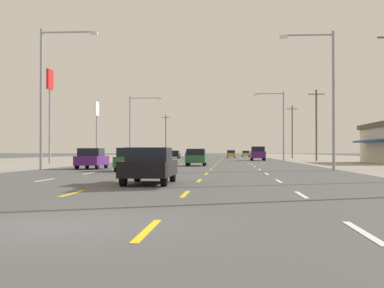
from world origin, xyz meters
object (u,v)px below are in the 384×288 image
at_px(streetlight_right_row_1, 280,121).
at_px(sedan_far_right_distant_b, 246,154).
at_px(hatchback_far_left_mid, 92,158).
at_px(streetlight_left_row_0, 47,88).
at_px(hatchback_inner_right_distant_a, 231,154).
at_px(streetlight_left_row_1, 134,123).
at_px(suv_far_right_far, 258,153).
at_px(pole_sign_left_row_1, 50,94).
at_px(streetlight_right_row_0, 328,90).
at_px(hatchback_inner_left_near, 132,159).
at_px(sedan_inner_left_farther, 191,154).
at_px(sedan_center_turn_nearest, 150,165).
at_px(hatchback_center_turn_midfar, 196,157).
at_px(pole_sign_left_row_2, 97,116).
at_px(sedan_far_left_farthest, 175,154).

bearing_deg(streetlight_right_row_1, sedan_far_right_distant_b, 92.74).
height_order(hatchback_far_left_mid, streetlight_left_row_0, streetlight_left_row_0).
bearing_deg(hatchback_inner_right_distant_a, streetlight_left_row_1, -108.66).
height_order(streetlight_left_row_0, streetlight_left_row_1, streetlight_left_row_0).
xyz_separation_m(hatchback_inner_right_distant_a, sedan_far_right_distant_b, (3.56, 19.34, -0.03)).
bearing_deg(streetlight_right_row_1, suv_far_right_far, 116.54).
distance_m(hatchback_far_left_mid, pole_sign_left_row_1, 19.76).
xyz_separation_m(streetlight_left_row_0, streetlight_right_row_0, (19.54, 0.00, -0.28)).
xyz_separation_m(hatchback_inner_left_near, streetlight_right_row_0, (13.14, 1.85, 4.68)).
bearing_deg(sedan_inner_left_farther, streetlight_right_row_0, -76.82).
bearing_deg(sedan_center_turn_nearest, streetlight_right_row_1, 78.73).
relative_size(hatchback_inner_left_near, hatchback_inner_right_distant_a, 1.00).
bearing_deg(sedan_far_right_distant_b, hatchback_center_turn_midfar, -94.85).
xyz_separation_m(sedan_center_turn_nearest, sedan_far_right_distant_b, (7.06, 107.37, 0.00)).
height_order(hatchback_far_left_mid, hatchback_center_turn_midfar, same).
bearing_deg(pole_sign_left_row_2, suv_far_right_far, -2.17).
xyz_separation_m(hatchback_inner_left_near, suv_far_right_far, (10.41, 41.06, 0.24)).
bearing_deg(hatchback_inner_left_near, sedan_inner_left_farther, 90.36).
distance_m(hatchback_center_turn_midfar, sedan_inner_left_farther, 46.69).
relative_size(hatchback_inner_left_near, streetlight_right_row_0, 0.41).
distance_m(pole_sign_left_row_2, streetlight_left_row_0, 40.61).
bearing_deg(pole_sign_left_row_1, streetlight_left_row_1, 67.62).
bearing_deg(hatchback_center_turn_midfar, sedan_center_turn_nearest, -90.47).
height_order(sedan_center_turn_nearest, sedan_inner_left_farther, same).
height_order(hatchback_center_turn_midfar, streetlight_left_row_1, streetlight_left_row_1).
distance_m(hatchback_far_left_mid, pole_sign_left_row_2, 39.34).
distance_m(hatchback_inner_left_near, hatchback_center_turn_midfar, 13.53).
relative_size(sedan_center_turn_nearest, sedan_inner_left_farther, 1.00).
bearing_deg(pole_sign_left_row_2, streetlight_left_row_0, -80.82).
bearing_deg(streetlight_right_row_0, sedan_far_left_farthest, 105.12).
distance_m(hatchback_inner_right_distant_a, sedan_far_right_distant_b, 19.67).
relative_size(sedan_far_left_farthest, streetlight_left_row_1, 0.52).
height_order(hatchback_inner_left_near, hatchback_far_left_mid, same).
xyz_separation_m(sedan_far_left_farthest, streetlight_right_row_1, (16.80, -28.53, 4.55)).
xyz_separation_m(hatchback_inner_left_near, pole_sign_left_row_2, (-12.87, 41.94, 5.67)).
xyz_separation_m(pole_sign_left_row_2, streetlight_right_row_1, (25.96, -6.24, -1.15)).
bearing_deg(hatchback_inner_left_near, streetlight_right_row_1, 69.87).
relative_size(suv_far_right_far, sedan_far_right_distant_b, 1.09).
distance_m(suv_far_right_far, hatchback_inner_right_distant_a, 33.49).
distance_m(sedan_far_left_farthest, streetlight_right_row_1, 33.41).
bearing_deg(hatchback_inner_left_near, streetlight_left_row_0, 163.84).
distance_m(sedan_inner_left_farther, sedan_far_right_distant_b, 35.72).
bearing_deg(streetlight_left_row_1, hatchback_inner_right_distant_a, 71.34).
bearing_deg(hatchback_center_turn_midfar, sedan_far_right_distant_b, 85.15).
bearing_deg(pole_sign_left_row_1, suv_far_right_far, 41.82).
bearing_deg(hatchback_far_left_mid, suv_far_right_far, 69.04).
height_order(pole_sign_left_row_2, streetlight_right_row_1, streetlight_right_row_1).
bearing_deg(streetlight_left_row_0, sedan_center_turn_nearest, -58.17).
bearing_deg(suv_far_right_far, pole_sign_left_row_1, -138.18).
bearing_deg(pole_sign_left_row_1, hatchback_far_left_mid, -61.82).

